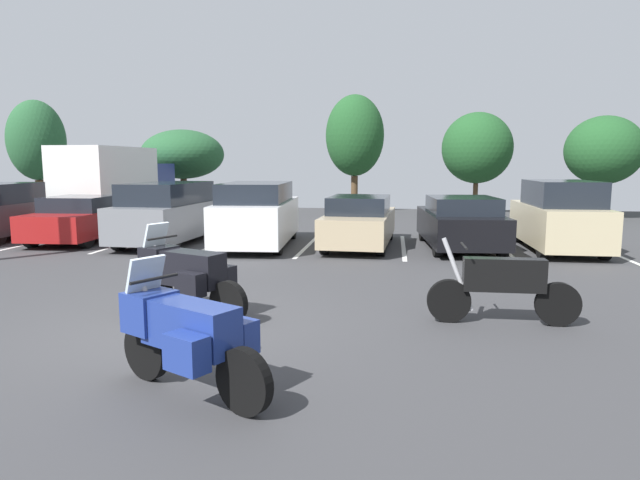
% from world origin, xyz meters
% --- Properties ---
extents(ground, '(44.00, 44.00, 0.10)m').
position_xyz_m(ground, '(0.00, 0.00, -0.05)').
color(ground, '#38383A').
extents(motorcycle_touring, '(2.10, 1.26, 1.48)m').
position_xyz_m(motorcycle_touring, '(-0.10, 0.54, 0.70)').
color(motorcycle_touring, black).
rests_on(motorcycle_touring, ground).
extents(motorcycle_second, '(2.28, 0.62, 1.32)m').
position_xyz_m(motorcycle_second, '(4.85, 0.74, 0.60)').
color(motorcycle_second, black).
rests_on(motorcycle_second, ground).
extents(motorcycle_third, '(2.00, 1.32, 1.43)m').
position_xyz_m(motorcycle_third, '(1.02, -2.36, 0.67)').
color(motorcycle_third, black).
rests_on(motorcycle_third, ground).
extents(parking_stripes, '(22.70, 4.84, 0.01)m').
position_xyz_m(parking_stripes, '(-2.15, 8.41, 0.00)').
color(parking_stripes, silver).
rests_on(parking_stripes, ground).
extents(car_charcoal, '(2.05, 4.51, 1.80)m').
position_xyz_m(car_charcoal, '(-9.36, 8.43, 0.90)').
color(car_charcoal, '#38383D').
rests_on(car_charcoal, ground).
extents(car_red, '(2.09, 4.50, 1.42)m').
position_xyz_m(car_red, '(-6.50, 8.39, 0.69)').
color(car_red, maroon).
rests_on(car_red, ground).
extents(car_grey, '(2.08, 4.96, 1.86)m').
position_xyz_m(car_grey, '(-3.57, 8.24, 0.94)').
color(car_grey, slate).
rests_on(car_grey, ground).
extents(car_white, '(2.19, 4.84, 1.88)m').
position_xyz_m(car_white, '(-0.78, 8.01, 0.94)').
color(car_white, white).
rests_on(car_white, ground).
extents(car_tan, '(2.04, 4.71, 1.50)m').
position_xyz_m(car_tan, '(2.21, 8.32, 0.73)').
color(car_tan, tan).
rests_on(car_tan, ground).
extents(car_black, '(2.25, 4.61, 1.50)m').
position_xyz_m(car_black, '(5.08, 8.33, 0.75)').
color(car_black, black).
rests_on(car_black, ground).
extents(car_champagne, '(1.77, 4.36, 1.97)m').
position_xyz_m(car_champagne, '(7.78, 8.35, 0.95)').
color(car_champagne, '#C1B289').
rests_on(car_champagne, ground).
extents(box_truck, '(2.41, 6.59, 3.09)m').
position_xyz_m(box_truck, '(-8.44, 14.20, 1.62)').
color(box_truck, navy).
rests_on(box_truck, ground).
extents(tree_far_left, '(3.44, 3.44, 4.92)m').
position_xyz_m(tree_far_left, '(7.23, 20.60, 3.17)').
color(tree_far_left, '#4C3823').
rests_on(tree_far_left, ground).
extents(tree_center_right, '(2.94, 2.94, 5.85)m').
position_xyz_m(tree_center_right, '(1.18, 20.51, 3.80)').
color(tree_center_right, '#4C3823').
rests_on(tree_center_right, ground).
extents(tree_rear, '(4.28, 4.28, 4.16)m').
position_xyz_m(tree_rear, '(-7.80, 20.17, 2.88)').
color(tree_rear, '#4C3823').
rests_on(tree_rear, ground).
extents(tree_far_right, '(2.93, 2.93, 5.73)m').
position_xyz_m(tree_far_right, '(-15.62, 19.56, 3.61)').
color(tree_far_right, '#4C3823').
rests_on(tree_far_right, ground).
extents(tree_center, '(3.28, 3.28, 4.50)m').
position_xyz_m(tree_center, '(12.31, 18.19, 2.98)').
color(tree_center, '#4C3823').
rests_on(tree_center, ground).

